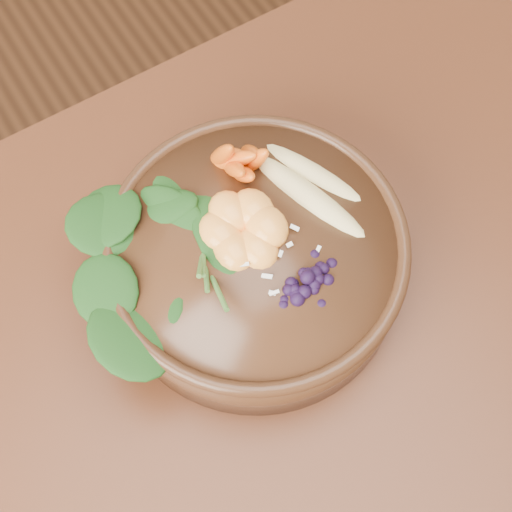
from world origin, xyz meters
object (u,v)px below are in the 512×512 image
(kale_heap, at_px, (174,226))
(banana_halves, at_px, (311,176))
(dining_table, at_px, (447,368))
(blueberry_pile, at_px, (308,272))
(mandarin_cluster, at_px, (243,223))
(stoneware_bowl, at_px, (256,260))
(carrot_cluster, at_px, (231,138))

(kale_heap, height_order, banana_halves, kale_heap)
(dining_table, height_order, banana_halves, banana_halves)
(banana_halves, bearing_deg, kale_heap, 156.45)
(kale_heap, xyz_separation_m, blueberry_pile, (0.08, -0.10, -0.00))
(dining_table, xyz_separation_m, mandarin_cluster, (-0.14, 0.18, 0.18))
(stoneware_bowl, height_order, blueberry_pile, blueberry_pile)
(mandarin_cluster, bearing_deg, banana_halves, 6.47)
(mandarin_cluster, bearing_deg, blueberry_pile, -73.05)
(banana_halves, height_order, blueberry_pile, blueberry_pile)
(carrot_cluster, bearing_deg, banana_halves, -66.94)
(blueberry_pile, bearing_deg, carrot_cluster, 86.67)
(carrot_cluster, relative_size, blueberry_pile, 0.60)
(kale_heap, xyz_separation_m, banana_halves, (0.13, -0.02, -0.01))
(banana_halves, xyz_separation_m, mandarin_cluster, (-0.08, -0.01, 0.00))
(carrot_cluster, height_order, blueberry_pile, carrot_cluster)
(carrot_cluster, xyz_separation_m, banana_halves, (0.05, -0.06, -0.02))
(kale_heap, distance_m, blueberry_pile, 0.12)
(stoneware_bowl, height_order, kale_heap, kale_heap)
(kale_heap, distance_m, carrot_cluster, 0.10)
(kale_heap, height_order, mandarin_cluster, kale_heap)
(banana_halves, height_order, mandarin_cluster, mandarin_cluster)
(kale_heap, bearing_deg, stoneware_bowl, -36.91)
(carrot_cluster, bearing_deg, blueberry_pile, -109.55)
(dining_table, relative_size, kale_heap, 8.76)
(carrot_cluster, bearing_deg, kale_heap, -169.49)
(stoneware_bowl, bearing_deg, dining_table, -50.39)
(carrot_cluster, height_order, banana_halves, carrot_cluster)
(dining_table, bearing_deg, mandarin_cluster, 127.48)
(dining_table, relative_size, banana_halves, 9.89)
(stoneware_bowl, distance_m, mandarin_cluster, 0.06)
(kale_heap, bearing_deg, blueberry_pile, -51.98)
(carrot_cluster, bearing_deg, dining_table, -82.53)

